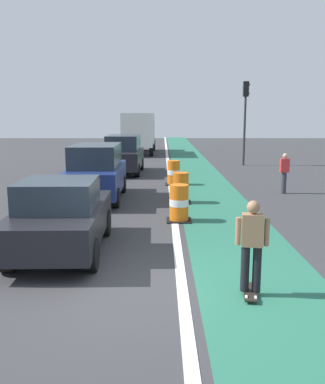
{
  "coord_description": "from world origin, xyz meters",
  "views": [
    {
      "loc": [
        0.54,
        -7.29,
        3.1
      ],
      "look_at": [
        0.49,
        3.59,
        1.1
      ],
      "focal_mm": 39.29,
      "sensor_mm": 36.0,
      "label": 1
    }
  ],
  "objects_px": {
    "delivery_truck_down_block": "(142,131)",
    "traffic_light_corner": "(247,108)",
    "parked_suv_third": "(126,154)",
    "pedestrian_crossing": "(286,172)",
    "skateboarder_on_lane": "(254,245)",
    "traffic_barrel_mid": "(183,188)",
    "parked_sedan_nearest": "(63,216)",
    "traffic_barrel_front": "(181,203)",
    "traffic_barrel_back": "(176,173)",
    "parked_suv_second": "(98,172)"
  },
  "relations": [
    {
      "from": "delivery_truck_down_block",
      "to": "traffic_light_corner",
      "type": "relative_size",
      "value": 1.49
    },
    {
      "from": "parked_suv_third",
      "to": "pedestrian_crossing",
      "type": "distance_m",
      "value": 9.15
    },
    {
      "from": "skateboarder_on_lane",
      "to": "pedestrian_crossing",
      "type": "distance_m",
      "value": 10.21
    },
    {
      "from": "pedestrian_crossing",
      "to": "traffic_barrel_mid",
      "type": "bearing_deg",
      "value": -156.82
    },
    {
      "from": "parked_suv_third",
      "to": "pedestrian_crossing",
      "type": "bearing_deg",
      "value": -40.74
    },
    {
      "from": "parked_sedan_nearest",
      "to": "parked_suv_third",
      "type": "height_order",
      "value": "parked_suv_third"
    },
    {
      "from": "skateboarder_on_lane",
      "to": "parked_suv_third",
      "type": "distance_m",
      "value": 16.04
    },
    {
      "from": "parked_suv_third",
      "to": "traffic_barrel_front",
      "type": "bearing_deg",
      "value": -76.12
    },
    {
      "from": "traffic_barrel_mid",
      "to": "traffic_barrel_back",
      "type": "relative_size",
      "value": 1.0
    },
    {
      "from": "skateboarder_on_lane",
      "to": "traffic_barrel_back",
      "type": "bearing_deg",
      "value": 94.96
    },
    {
      "from": "parked_suv_third",
      "to": "traffic_barrel_mid",
      "type": "bearing_deg",
      "value": -70.61
    },
    {
      "from": "parked_sedan_nearest",
      "to": "parked_suv_second",
      "type": "xyz_separation_m",
      "value": [
        -0.14,
        6.1,
        0.2
      ]
    },
    {
      "from": "delivery_truck_down_block",
      "to": "pedestrian_crossing",
      "type": "bearing_deg",
      "value": -69.27
    },
    {
      "from": "parked_suv_second",
      "to": "delivery_truck_down_block",
      "type": "bearing_deg",
      "value": 88.23
    },
    {
      "from": "traffic_barrel_mid",
      "to": "traffic_light_corner",
      "type": "xyz_separation_m",
      "value": [
        4.41,
        11.38,
        2.97
      ]
    },
    {
      "from": "parked_suv_third",
      "to": "parked_suv_second",
      "type": "bearing_deg",
      "value": -92.86
    },
    {
      "from": "traffic_barrel_front",
      "to": "pedestrian_crossing",
      "type": "relative_size",
      "value": 0.68
    },
    {
      "from": "parked_sedan_nearest",
      "to": "traffic_barrel_mid",
      "type": "bearing_deg",
      "value": 61.78
    },
    {
      "from": "traffic_barrel_front",
      "to": "delivery_truck_down_block",
      "type": "distance_m",
      "value": 22.29
    },
    {
      "from": "pedestrian_crossing",
      "to": "traffic_barrel_front",
      "type": "bearing_deg",
      "value": -134.56
    },
    {
      "from": "skateboarder_on_lane",
      "to": "delivery_truck_down_block",
      "type": "height_order",
      "value": "delivery_truck_down_block"
    },
    {
      "from": "traffic_barrel_mid",
      "to": "delivery_truck_down_block",
      "type": "distance_m",
      "value": 19.71
    },
    {
      "from": "traffic_barrel_front",
      "to": "traffic_barrel_mid",
      "type": "distance_m",
      "value": 2.64
    },
    {
      "from": "skateboarder_on_lane",
      "to": "traffic_light_corner",
      "type": "bearing_deg",
      "value": 79.58
    },
    {
      "from": "delivery_truck_down_block",
      "to": "parked_suv_second",
      "type": "bearing_deg",
      "value": -91.77
    },
    {
      "from": "traffic_barrel_front",
      "to": "traffic_light_corner",
      "type": "relative_size",
      "value": 0.21
    },
    {
      "from": "traffic_barrel_back",
      "to": "traffic_light_corner",
      "type": "distance_m",
      "value": 9.2
    },
    {
      "from": "traffic_barrel_back",
      "to": "pedestrian_crossing",
      "type": "relative_size",
      "value": 0.68
    },
    {
      "from": "traffic_barrel_mid",
      "to": "parked_suv_third",
      "type": "bearing_deg",
      "value": 109.39
    },
    {
      "from": "skateboarder_on_lane",
      "to": "delivery_truck_down_block",
      "type": "relative_size",
      "value": 0.22
    },
    {
      "from": "parked_sedan_nearest",
      "to": "pedestrian_crossing",
      "type": "relative_size",
      "value": 2.57
    },
    {
      "from": "skateboarder_on_lane",
      "to": "parked_suv_second",
      "type": "distance_m",
      "value": 9.35
    },
    {
      "from": "parked_sedan_nearest",
      "to": "delivery_truck_down_block",
      "type": "xyz_separation_m",
      "value": [
        0.44,
        25.0,
        1.01
      ]
    },
    {
      "from": "parked_suv_second",
      "to": "delivery_truck_down_block",
      "type": "xyz_separation_m",
      "value": [
        0.59,
        18.9,
        0.81
      ]
    },
    {
      "from": "parked_suv_second",
      "to": "skateboarder_on_lane",
      "type": "bearing_deg",
      "value": -64.89
    },
    {
      "from": "parked_suv_second",
      "to": "traffic_barrel_front",
      "type": "xyz_separation_m",
      "value": [
        2.93,
        -3.23,
        -0.5
      ]
    },
    {
      "from": "parked_suv_second",
      "to": "traffic_barrel_front",
      "type": "height_order",
      "value": "parked_suv_second"
    },
    {
      "from": "parked_suv_second",
      "to": "traffic_barrel_back",
      "type": "distance_m",
      "value": 4.5
    },
    {
      "from": "delivery_truck_down_block",
      "to": "traffic_light_corner",
      "type": "height_order",
      "value": "traffic_light_corner"
    },
    {
      "from": "traffic_barrel_mid",
      "to": "parked_sedan_nearest",
      "type": "bearing_deg",
      "value": -118.22
    },
    {
      "from": "parked_suv_third",
      "to": "parked_sedan_nearest",
      "type": "bearing_deg",
      "value": -90.93
    },
    {
      "from": "traffic_barrel_front",
      "to": "parked_suv_third",
      "type": "bearing_deg",
      "value": 103.88
    },
    {
      "from": "pedestrian_crossing",
      "to": "traffic_light_corner",
      "type": "bearing_deg",
      "value": 88.69
    },
    {
      "from": "parked_suv_second",
      "to": "traffic_barrel_mid",
      "type": "xyz_separation_m",
      "value": [
        3.09,
        -0.6,
        -0.5
      ]
    },
    {
      "from": "traffic_barrel_mid",
      "to": "traffic_light_corner",
      "type": "height_order",
      "value": "traffic_light_corner"
    },
    {
      "from": "pedestrian_crossing",
      "to": "parked_suv_third",
      "type": "bearing_deg",
      "value": 139.26
    },
    {
      "from": "skateboarder_on_lane",
      "to": "traffic_barrel_front",
      "type": "bearing_deg",
      "value": 101.24
    },
    {
      "from": "parked_sedan_nearest",
      "to": "pedestrian_crossing",
      "type": "height_order",
      "value": "parked_sedan_nearest"
    },
    {
      "from": "parked_suv_second",
      "to": "traffic_barrel_front",
      "type": "distance_m",
      "value": 4.39
    },
    {
      "from": "parked_sedan_nearest",
      "to": "delivery_truck_down_block",
      "type": "relative_size",
      "value": 0.54
    }
  ]
}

